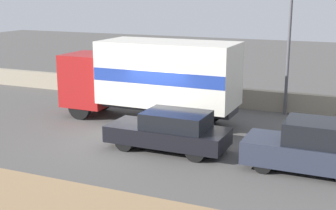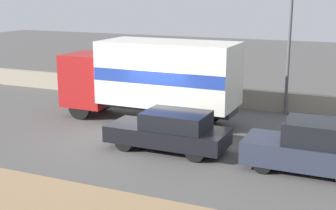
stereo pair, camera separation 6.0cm
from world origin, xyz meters
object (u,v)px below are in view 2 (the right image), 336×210
object	(u,v)px
car_sedan_second	(310,148)
box_truck	(154,76)
street_lamp	(290,29)
pedestrian	(76,78)
car_hatchback	(170,131)

from	to	relation	value
car_sedan_second	box_truck	bearing A→B (deg)	-25.12
box_truck	car_sedan_second	bearing A→B (deg)	154.88
street_lamp	pedestrian	size ratio (longest dim) A/B	3.80
car_hatchback	car_sedan_second	bearing A→B (deg)	178.77
box_truck	car_hatchback	world-z (taller)	box_truck
box_truck	pedestrian	xyz separation A→B (m)	(-6.34, 3.35, -1.08)
car_hatchback	car_sedan_second	size ratio (longest dim) A/B	1.11
car_hatchback	box_truck	bearing A→B (deg)	-55.96
street_lamp	box_truck	size ratio (longest dim) A/B	0.86
car_hatchback	car_sedan_second	world-z (taller)	car_sedan_second
car_hatchback	car_sedan_second	distance (m)	4.78
car_hatchback	pedestrian	size ratio (longest dim) A/B	2.45
box_truck	car_hatchback	xyz separation A→B (m)	(2.11, -3.13, -1.27)
box_truck	street_lamp	bearing A→B (deg)	-144.23
car_hatchback	street_lamp	bearing A→B (deg)	-112.90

